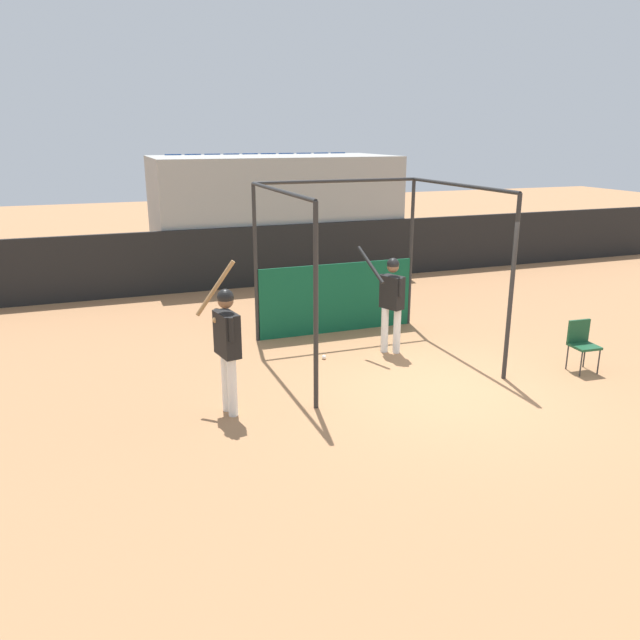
{
  "coord_description": "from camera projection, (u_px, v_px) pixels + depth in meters",
  "views": [
    {
      "loc": [
        -4.87,
        -7.73,
        3.76
      ],
      "look_at": [
        -1.64,
        0.97,
        0.98
      ],
      "focal_mm": 35.0,
      "sensor_mm": 36.0,
      "label": 1
    }
  ],
  "objects": [
    {
      "name": "outfield_wall",
      "position": [
        292.0,
        254.0,
        16.12
      ],
      "size": [
        24.0,
        0.12,
        1.53
      ],
      "color": "black",
      "rests_on": "ground"
    },
    {
      "name": "player_waiting",
      "position": [
        227.0,
        339.0,
        8.44
      ],
      "size": [
        0.57,
        0.76,
        2.11
      ],
      "rotation": [
        0.0,
        0.0,
        1.76
      ],
      "color": "white",
      "rests_on": "ground"
    },
    {
      "name": "batting_cage",
      "position": [
        349.0,
        275.0,
        11.43
      ],
      "size": [
        3.27,
        3.29,
        2.95
      ],
      "color": "#282828",
      "rests_on": "ground"
    },
    {
      "name": "baseball",
      "position": [
        324.0,
        357.0,
        10.81
      ],
      "size": [
        0.07,
        0.07,
        0.07
      ],
      "color": "white",
      "rests_on": "ground"
    },
    {
      "name": "ground_plane",
      "position": [
        441.0,
        387.0,
        9.64
      ],
      "size": [
        60.0,
        60.0,
        0.0
      ],
      "primitive_type": "plane",
      "color": "#A8754C"
    },
    {
      "name": "folding_chair",
      "position": [
        582.0,
        340.0,
        10.19
      ],
      "size": [
        0.42,
        0.42,
        0.84
      ],
      "rotation": [
        0.0,
        0.0,
        3.08
      ],
      "color": "#194C2D",
      "rests_on": "ground"
    },
    {
      "name": "bleacher_section",
      "position": [
        274.0,
        214.0,
        17.37
      ],
      "size": [
        6.5,
        3.2,
        3.21
      ],
      "color": "#9E9E99",
      "rests_on": "ground"
    },
    {
      "name": "player_batter",
      "position": [
        391.0,
        297.0,
        10.88
      ],
      "size": [
        0.66,
        0.75,
        1.87
      ],
      "rotation": [
        0.0,
        0.0,
        1.95
      ],
      "color": "white",
      "rests_on": "ground"
    }
  ]
}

